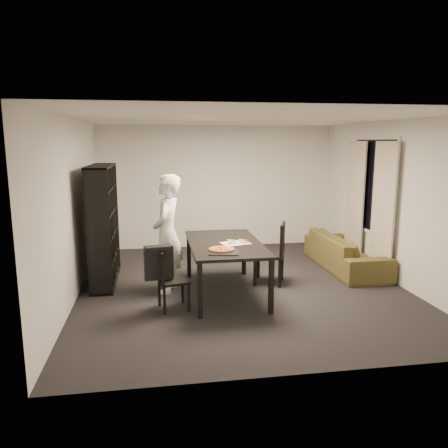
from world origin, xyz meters
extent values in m
cube|color=black|center=(0.00, 0.00, 0.00)|extent=(5.00, 5.50, 0.01)
cube|color=white|center=(0.00, 0.00, 2.60)|extent=(5.00, 5.50, 0.01)
cube|color=white|center=(0.00, 2.75, 1.30)|extent=(5.00, 0.01, 2.60)
cube|color=white|center=(0.00, -2.75, 1.30)|extent=(5.00, 0.01, 2.60)
cube|color=white|center=(-2.50, 0.00, 1.30)|extent=(0.01, 5.50, 2.60)
cube|color=white|center=(2.50, 0.00, 1.30)|extent=(0.01, 5.50, 2.60)
cube|color=black|center=(2.48, 0.60, 1.50)|extent=(0.02, 1.40, 1.60)
cube|color=white|center=(2.48, 0.60, 1.50)|extent=(0.03, 1.52, 1.72)
cube|color=beige|center=(2.40, 0.08, 1.15)|extent=(0.03, 0.70, 2.25)
cube|color=beige|center=(2.40, 1.12, 1.15)|extent=(0.03, 0.70, 2.25)
cube|color=black|center=(-2.16, 0.60, 0.95)|extent=(0.35, 1.50, 1.90)
cube|color=black|center=(-0.31, -0.30, 0.77)|extent=(1.05, 1.90, 0.04)
cube|color=black|center=(-0.78, -1.19, 0.37)|extent=(0.06, 0.06, 0.75)
cube|color=black|center=(0.16, -1.19, 0.37)|extent=(0.06, 0.06, 0.75)
cube|color=black|center=(-0.78, 0.60, 0.37)|extent=(0.06, 0.06, 0.75)
cube|color=black|center=(0.16, 0.60, 0.37)|extent=(0.06, 0.06, 0.75)
cube|color=black|center=(-1.10, -0.81, 0.40)|extent=(0.46, 0.46, 0.04)
cube|color=black|center=(-1.28, -0.84, 0.63)|extent=(0.11, 0.39, 0.42)
cube|color=black|center=(-1.28, -0.84, 0.82)|extent=(0.10, 0.37, 0.05)
cube|color=black|center=(-0.91, -0.94, 0.19)|extent=(0.04, 0.04, 0.38)
cube|color=black|center=(-0.97, -0.61, 0.19)|extent=(0.04, 0.04, 0.38)
cube|color=black|center=(-1.24, -1.00, 0.19)|extent=(0.04, 0.04, 0.38)
cube|color=black|center=(-1.30, -0.68, 0.19)|extent=(0.04, 0.04, 0.38)
cube|color=black|center=(0.47, 0.08, 0.47)|extent=(0.60, 0.60, 0.04)
cube|color=black|center=(0.67, 0.00, 0.74)|extent=(0.21, 0.45, 0.49)
cube|color=black|center=(0.67, 0.00, 0.97)|extent=(0.19, 0.42, 0.05)
cube|color=black|center=(0.36, 0.34, 0.22)|extent=(0.04, 0.04, 0.45)
cube|color=black|center=(0.22, -0.03, 0.22)|extent=(0.04, 0.04, 0.45)
cube|color=black|center=(0.73, 0.19, 0.22)|extent=(0.04, 0.04, 0.45)
cube|color=black|center=(0.58, -0.18, 0.22)|extent=(0.04, 0.04, 0.45)
cube|color=black|center=(-1.30, -0.84, 0.65)|extent=(0.40, 0.15, 0.42)
cube|color=black|center=(-1.30, -0.84, 0.88)|extent=(0.39, 0.23, 0.05)
imported|color=white|center=(-1.15, -0.07, 0.90)|extent=(0.59, 0.74, 1.79)
cube|color=black|center=(-0.42, -0.89, 0.80)|extent=(0.46, 0.39, 0.01)
cylinder|color=#AD6E32|center=(-0.44, -0.81, 0.81)|extent=(0.35, 0.35, 0.02)
cylinder|color=orange|center=(-0.44, -0.81, 0.83)|extent=(0.31, 0.31, 0.01)
cube|color=white|center=(-0.17, -0.40, 0.79)|extent=(0.47, 0.40, 0.01)
imported|color=#47461C|center=(2.05, 0.65, 0.31)|extent=(0.82, 2.09, 0.61)
camera|label=1|loc=(-1.32, -6.54, 2.27)|focal=35.00mm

